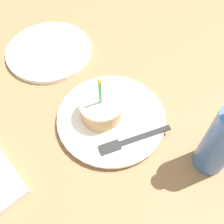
# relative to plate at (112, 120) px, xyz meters

# --- Properties ---
(ground_plane) EXTENTS (2.40, 2.40, 0.04)m
(ground_plane) POSITION_rel_plate_xyz_m (0.00, 0.00, -0.03)
(ground_plane) COLOR olive
(ground_plane) RESTS_ON ground
(plate) EXTENTS (0.25, 0.25, 0.02)m
(plate) POSITION_rel_plate_xyz_m (0.00, 0.00, 0.00)
(plate) COLOR white
(plate) RESTS_ON ground_plane
(cake_slice) EXTENTS (0.10, 0.10, 0.13)m
(cake_slice) POSITION_rel_plate_xyz_m (-0.01, 0.02, 0.03)
(cake_slice) COLOR tan
(cake_slice) RESTS_ON plate
(fork) EXTENTS (0.16, 0.07, 0.00)m
(fork) POSITION_rel_plate_xyz_m (-0.01, -0.07, 0.01)
(fork) COLOR #262626
(fork) RESTS_ON plate
(bottle) EXTENTS (0.06, 0.06, 0.23)m
(bottle) POSITION_rel_plate_xyz_m (0.09, -0.21, 0.08)
(bottle) COLOR #3F66A5
(bottle) RESTS_ON ground_plane
(side_plate) EXTENTS (0.24, 0.24, 0.01)m
(side_plate) POSITION_rel_plate_xyz_m (0.02, 0.29, -0.00)
(side_plate) COLOR white
(side_plate) RESTS_ON ground_plane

